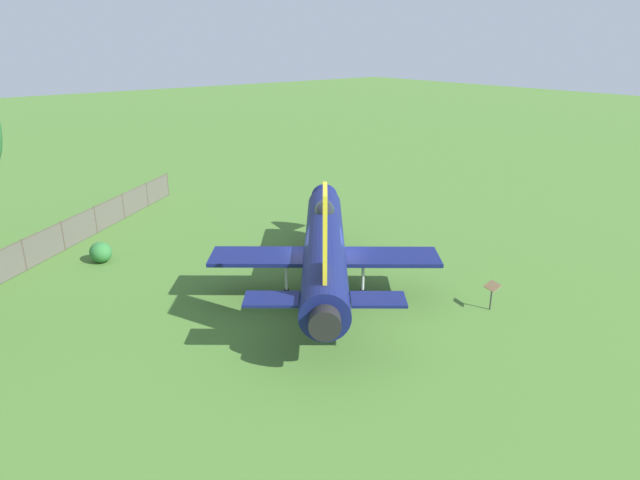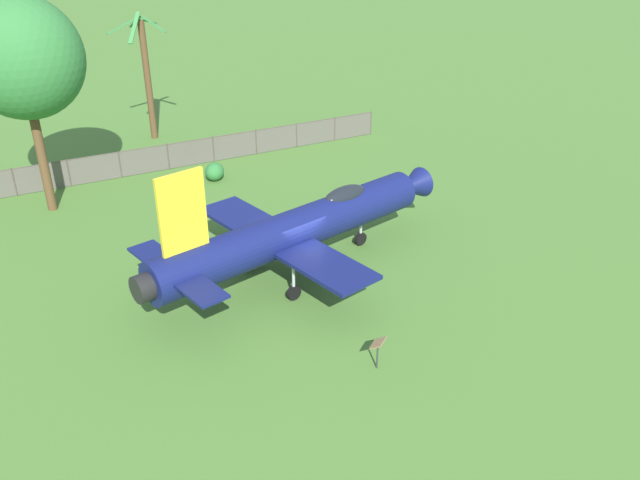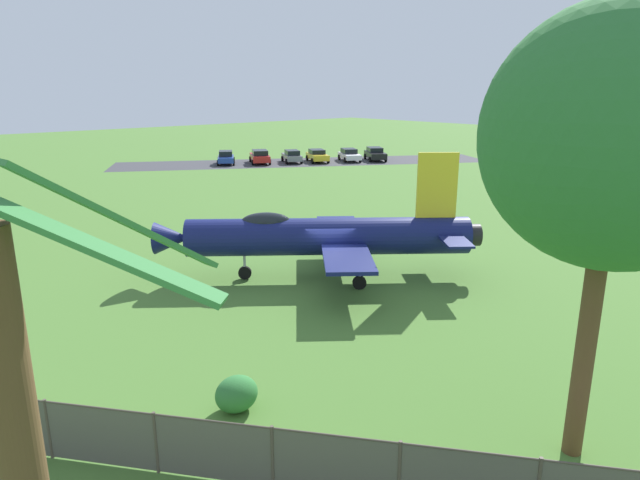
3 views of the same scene
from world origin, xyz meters
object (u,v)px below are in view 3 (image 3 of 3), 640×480
Objects in this scene: display_jet at (320,236)px; parked_car_gray at (292,156)px; parked_car_white at (349,155)px; parked_car_red at (260,156)px; shrub_near_fence at (237,394)px; parked_car_yellow at (317,155)px; shade_tree at (615,138)px; parked_car_blue at (226,157)px; parked_car_black at (375,154)px; info_plaque at (354,225)px.

display_jet is 40.76m from parked_car_gray.
parked_car_white is 10.66m from parked_car_red.
display_jet is 40.51m from parked_car_red.
display_jet reaches higher than shrub_near_fence.
shade_tree is at bearing -6.82° from parked_car_yellow.
parked_car_gray is 7.58m from parked_car_blue.
parked_car_gray is at bearing -87.71° from display_jet.
parked_car_yellow is 0.95× the size of parked_car_red.
parked_car_gray is at bearing -89.69° from parked_car_white.
shrub_near_fence is (-6.62, 8.88, -1.52)m from display_jet.
display_jet is at bearing -16.85° from parked_car_white.
parked_car_white is at bearing -89.93° from parked_car_red.
parked_car_black is (27.61, -33.23, -1.23)m from display_jet.
parked_car_gray is at bearing -90.83° from parked_car_red.
shrub_near_fence is at bearing -16.37° from parked_car_black.
display_jet reaches higher than parked_car_yellow.
shade_tree is at bearing -177.98° from parked_car_red.
parked_car_blue is at bearing -86.05° from parked_car_black.
parked_car_white is at bearing 87.55° from parked_car_yellow.
parked_car_red is (1.89, 3.21, 0.05)m from parked_car_gray.
display_jet reaches higher than parked_car_black.
parked_car_black is (23.88, -27.38, -0.06)m from info_plaque.
parked_car_white is (25.51, -24.65, -0.11)m from info_plaque.
parked_car_white is 1.07× the size of parked_car_blue.
parked_car_red is at bearing -26.55° from info_plaque.
parked_car_black reaches higher than info_plaque.
parked_car_white is 3.89m from parked_car_yellow.
parked_car_blue is (9.00, 15.23, -0.03)m from parked_car_black.
shade_tree is 2.14× the size of parked_car_black.
shade_tree is 8.99× the size of info_plaque.
display_jet is 2.94× the size of parked_car_blue.
parked_car_blue is (5.41, 9.15, 0.01)m from parked_car_yellow.
shade_tree is at bearing -9.44° from parked_car_white.
display_jet is 11.10× the size of info_plaque.
parked_car_blue is (32.88, -12.15, -0.09)m from info_plaque.
parked_car_white reaches higher than parked_car_yellow.
display_jet is 41.37m from parked_car_yellow.
parked_car_white is 1.05× the size of parked_car_gray.
parked_car_red reaches higher than shrub_near_fence.
parked_car_blue is (4.01, 6.43, 0.00)m from parked_car_gray.
parked_car_gray is (39.22, -33.31, 0.26)m from shrub_near_fence.
parked_car_black is at bearing -101.14° from display_jet.
shrub_near_fence is 18.00m from info_plaque.
display_jet reaches higher than parked_car_blue.
shrub_near_fence is at bearing -15.69° from parked_car_yellow.
shrub_near_fence is 0.24× the size of parked_car_red.
parked_car_red is 1.16× the size of parked_car_blue.
parked_car_black is 13.84m from parked_car_red.
shrub_near_fence is 50.90m from parked_car_blue.
parked_car_red is at bearing -91.13° from parked_car_yellow.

